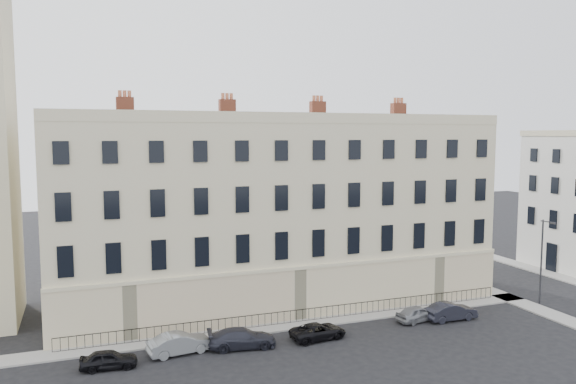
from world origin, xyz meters
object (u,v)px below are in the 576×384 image
at_px(car_b, 180,343).
at_px(streetlamp, 542,258).
at_px(car_f, 451,311).
at_px(car_c, 242,338).
at_px(car_a, 109,359).
at_px(car_d, 318,331).
at_px(car_e, 418,314).

height_order(car_b, streetlamp, streetlamp).
height_order(car_f, streetlamp, streetlamp).
bearing_deg(car_c, streetlamp, -80.39).
bearing_deg(car_a, streetlamp, -82.52).
relative_size(car_f, streetlamp, 0.57).
xyz_separation_m(car_b, streetlamp, (30.19, 0.23, 3.27)).
bearing_deg(car_c, car_b, 91.98).
height_order(car_b, car_f, car_b).
bearing_deg(car_f, car_d, 90.96).
bearing_deg(car_a, car_d, -83.82).
height_order(car_e, streetlamp, streetlamp).
distance_m(car_c, streetlamp, 26.37).
distance_m(car_a, streetlamp, 34.82).
xyz_separation_m(car_c, car_e, (13.99, 0.48, -0.05)).
relative_size(car_b, car_f, 1.02).
bearing_deg(streetlamp, car_d, 173.22).
xyz_separation_m(car_d, car_e, (8.57, 0.76, 0.05)).
height_order(car_c, car_f, car_f).
relative_size(car_a, car_d, 0.85).
relative_size(car_b, streetlamp, 0.58).
distance_m(car_a, car_b, 4.53).
height_order(car_a, car_d, car_a).
relative_size(car_a, car_e, 0.95).
xyz_separation_m(car_a, car_d, (13.90, 0.11, -0.02)).
bearing_deg(car_f, car_b, 88.64).
bearing_deg(car_c, car_a, 100.81).
bearing_deg(car_a, car_e, -82.05).
distance_m(car_a, car_d, 13.90).
height_order(car_b, car_c, car_b).
bearing_deg(car_f, car_a, 90.83).
relative_size(car_e, streetlamp, 0.50).
bearing_deg(car_b, car_e, -98.03).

